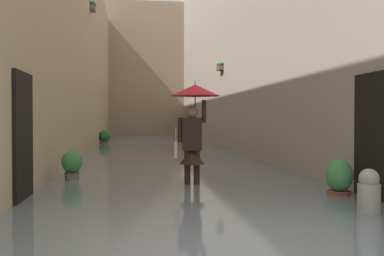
% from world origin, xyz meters
% --- Properties ---
extents(ground_plane, '(72.63, 72.63, 0.00)m').
position_xyz_m(ground_plane, '(0.00, -14.53, 0.00)').
color(ground_plane, gray).
extents(flood_water, '(6.34, 35.05, 0.19)m').
position_xyz_m(flood_water, '(0.00, -14.53, 0.10)').
color(flood_water, slate).
rests_on(flood_water, ground_plane).
extents(building_facade_left, '(2.04, 33.05, 12.11)m').
position_xyz_m(building_facade_left, '(-3.67, -14.52, 6.05)').
color(building_facade_left, '#A89989').
rests_on(building_facade_left, ground_plane).
extents(building_facade_right, '(2.04, 33.05, 8.68)m').
position_xyz_m(building_facade_right, '(3.67, -14.52, 4.34)').
color(building_facade_right, tan).
rests_on(building_facade_right, ground_plane).
extents(building_facade_far, '(9.14, 1.80, 10.19)m').
position_xyz_m(building_facade_far, '(0.00, -29.95, 5.10)').
color(building_facade_far, gray).
rests_on(building_facade_far, ground_plane).
extents(person_wading, '(0.97, 0.97, 2.19)m').
position_xyz_m(person_wading, '(-0.13, -4.30, 1.50)').
color(person_wading, black).
rests_on(person_wading, ground_plane).
extents(potted_plant_near_right, '(0.61, 0.61, 0.86)m').
position_xyz_m(potted_plant_near_right, '(2.52, -19.62, 0.48)').
color(potted_plant_near_right, brown).
rests_on(potted_plant_near_right, ground_plane).
extents(potted_plant_near_left, '(0.44, 0.44, 0.79)m').
position_xyz_m(potted_plant_near_left, '(-2.37, -2.76, 0.41)').
color(potted_plant_near_left, brown).
rests_on(potted_plant_near_left, ground_plane).
extents(potted_plant_far_right, '(0.44, 0.44, 0.80)m').
position_xyz_m(potted_plant_far_right, '(2.29, -5.34, 0.47)').
color(potted_plant_far_right, '#66605B').
rests_on(potted_plant_far_right, ground_plane).
extents(mooring_bollard, '(0.30, 0.30, 0.79)m').
position_xyz_m(mooring_bollard, '(-2.12, -1.36, 0.39)').
color(mooring_bollard, gray).
rests_on(mooring_bollard, ground_plane).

